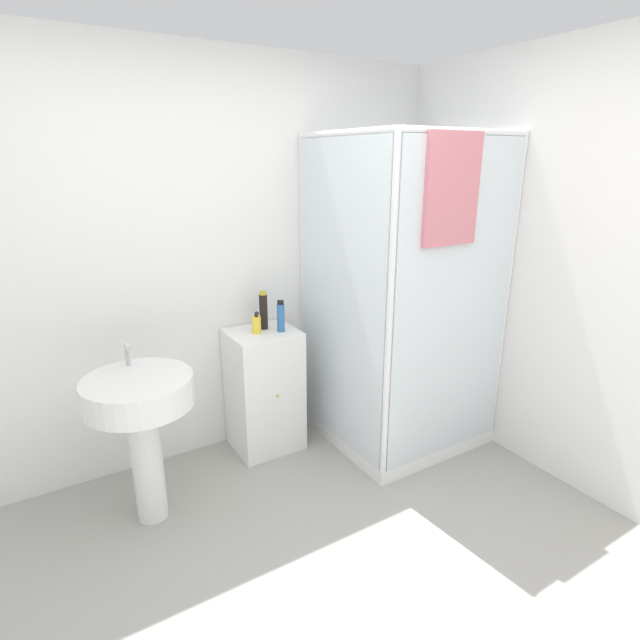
{
  "coord_description": "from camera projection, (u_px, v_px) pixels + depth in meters",
  "views": [
    {
      "loc": [
        -0.95,
        -1.28,
        1.88
      ],
      "look_at": [
        0.5,
        1.08,
        0.98
      ],
      "focal_mm": 28.0,
      "sensor_mm": 36.0,
      "label": 1
    }
  ],
  "objects": [
    {
      "name": "sink",
      "position": [
        141.0,
        412.0,
        2.56
      ],
      "size": [
        0.55,
        0.55,
        0.96
      ],
      "color": "white",
      "rests_on": "ground_plane"
    },
    {
      "name": "shower_enclosure",
      "position": [
        397.0,
        368.0,
        3.36
      ],
      "size": [
        0.98,
        1.01,
        2.03
      ],
      "color": "white",
      "rests_on": "ground_plane"
    },
    {
      "name": "vanity_cabinet",
      "position": [
        264.0,
        390.0,
        3.31
      ],
      "size": [
        0.43,
        0.4,
        0.82
      ],
      "color": "white",
      "rests_on": "ground_plane"
    },
    {
      "name": "ground_plane",
      "position": [
        353.0,
        629.0,
        2.09
      ],
      "size": [
        12.0,
        12.0,
        0.0
      ],
      "primitive_type": "plane",
      "color": "#9E9B93"
    },
    {
      "name": "soap_dispenser",
      "position": [
        256.0,
        324.0,
        3.13
      ],
      "size": [
        0.06,
        0.06,
        0.14
      ],
      "color": "yellow",
      "rests_on": "vanity_cabinet"
    },
    {
      "name": "wall_right",
      "position": [
        631.0,
        287.0,
        2.54
      ],
      "size": [
        0.06,
        6.4,
        2.5
      ],
      "primitive_type": "cube",
      "color": "white",
      "rests_on": "ground_plane"
    },
    {
      "name": "wall_back",
      "position": [
        200.0,
        265.0,
        3.08
      ],
      "size": [
        6.4,
        0.06,
        2.5
      ],
      "primitive_type": "cube",
      "color": "white",
      "rests_on": "ground_plane"
    },
    {
      "name": "shampoo_bottle_blue",
      "position": [
        281.0,
        316.0,
        3.15
      ],
      "size": [
        0.05,
        0.05,
        0.2
      ],
      "color": "#2D66A3",
      "rests_on": "vanity_cabinet"
    },
    {
      "name": "shampoo_bottle_tall_black",
      "position": [
        263.0,
        311.0,
        3.19
      ],
      "size": [
        0.05,
        0.05,
        0.25
      ],
      "color": "black",
      "rests_on": "vanity_cabinet"
    }
  ]
}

